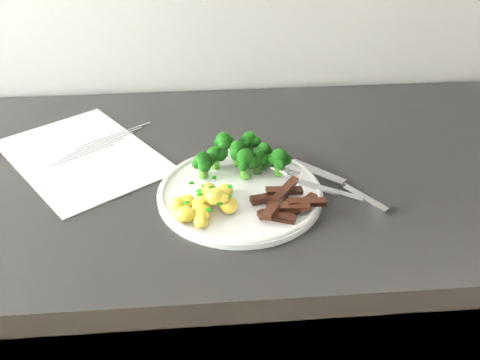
{
  "coord_description": "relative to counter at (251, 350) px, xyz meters",
  "views": [
    {
      "loc": [
        0.01,
        0.9,
        1.41
      ],
      "look_at": [
        0.07,
        1.58,
        0.96
      ],
      "focal_mm": 40.62,
      "sensor_mm": 36.0,
      "label": 1
    }
  ],
  "objects": [
    {
      "name": "counter",
      "position": [
        0.0,
        0.0,
        0.0
      ],
      "size": [
        2.47,
        0.62,
        0.93
      ],
      "color": "black",
      "rests_on": "ground"
    },
    {
      "name": "recipe_paper",
      "position": [
        -0.29,
        0.06,
        0.46
      ],
      "size": [
        0.34,
        0.36,
        0.0
      ],
      "color": "silver",
      "rests_on": "counter"
    },
    {
      "name": "plate",
      "position": [
        -0.03,
        -0.08,
        0.47
      ],
      "size": [
        0.25,
        0.25,
        0.01
      ],
      "color": "white",
      "rests_on": "counter"
    },
    {
      "name": "broccoli",
      "position": [
        -0.02,
        -0.02,
        0.5
      ],
      "size": [
        0.16,
        0.09,
        0.05
      ],
      "color": "#2F5D19",
      "rests_on": "plate"
    },
    {
      "name": "potatoes",
      "position": [
        -0.08,
        -0.13,
        0.49
      ],
      "size": [
        0.1,
        0.09,
        0.04
      ],
      "color": "#F6D04E",
      "rests_on": "plate"
    },
    {
      "name": "beef_strips",
      "position": [
        0.03,
        -0.13,
        0.48
      ],
      "size": [
        0.11,
        0.1,
        0.03
      ],
      "color": "black",
      "rests_on": "plate"
    },
    {
      "name": "fork",
      "position": [
        0.09,
        -0.08,
        0.48
      ],
      "size": [
        0.13,
        0.12,
        0.02
      ],
      "color": "#B8B8BD",
      "rests_on": "plate"
    },
    {
      "name": "knife",
      "position": [
        0.14,
        -0.09,
        0.47
      ],
      "size": [
        0.13,
        0.15,
        0.02
      ],
      "color": "#B8B8BD",
      "rests_on": "plate"
    }
  ]
}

